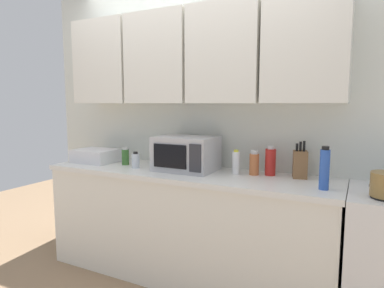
{
  "coord_description": "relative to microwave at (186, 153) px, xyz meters",
  "views": [
    {
      "loc": [
        1.26,
        -2.64,
        1.45
      ],
      "look_at": [
        0.04,
        -0.25,
        1.12
      ],
      "focal_mm": 31.15,
      "sensor_mm": 36.0,
      "label": 1
    }
  ],
  "objects": [
    {
      "name": "wall_back_with_cabinets",
      "position": [
        0.01,
        0.19,
        0.54
      ],
      "size": [
        3.28,
        0.38,
        2.6
      ],
      "color": "silver",
      "rests_on": "ground_plane"
    },
    {
      "name": "counter_run",
      "position": [
        0.01,
        -0.04,
        -0.59
      ],
      "size": [
        2.41,
        0.63,
        0.9
      ],
      "color": "white",
      "rests_on": "ground_plane"
    },
    {
      "name": "microwave",
      "position": [
        0.0,
        0.0,
        0.0
      ],
      "size": [
        0.48,
        0.37,
        0.28
      ],
      "color": "#B7B7BC",
      "rests_on": "counter_run"
    },
    {
      "name": "dish_rack",
      "position": [
        -0.94,
        -0.04,
        -0.08
      ],
      "size": [
        0.38,
        0.3,
        0.12
      ],
      "primitive_type": "cube",
      "color": "silver",
      "rests_on": "counter_run"
    },
    {
      "name": "knife_block",
      "position": [
        0.88,
        0.14,
        -0.04
      ],
      "size": [
        0.12,
        0.14,
        0.28
      ],
      "color": "brown",
      "rests_on": "counter_run"
    },
    {
      "name": "bottle_red_sauce",
      "position": [
        0.66,
        0.12,
        -0.03
      ],
      "size": [
        0.08,
        0.08,
        0.23
      ],
      "color": "red",
      "rests_on": "counter_run"
    },
    {
      "name": "bottle_clear_tall",
      "position": [
        -0.43,
        -0.11,
        -0.08
      ],
      "size": [
        0.07,
        0.07,
        0.14
      ],
      "color": "silver",
      "rests_on": "counter_run"
    },
    {
      "name": "bottle_white_jar",
      "position": [
        0.42,
        0.04,
        -0.05
      ],
      "size": [
        0.06,
        0.06,
        0.19
      ],
      "color": "white",
      "rests_on": "counter_run"
    },
    {
      "name": "bottle_spice_jar",
      "position": [
        0.55,
        0.08,
        -0.05
      ],
      "size": [
        0.07,
        0.07,
        0.19
      ],
      "color": "#BC6638",
      "rests_on": "counter_run"
    },
    {
      "name": "bottle_green_oil",
      "position": [
        -0.6,
        -0.03,
        -0.06
      ],
      "size": [
        0.06,
        0.06,
        0.16
      ],
      "color": "#386B2D",
      "rests_on": "counter_run"
    },
    {
      "name": "bottle_blue_cleaner",
      "position": [
        1.08,
        -0.15,
        -0.01
      ],
      "size": [
        0.06,
        0.06,
        0.28
      ],
      "color": "#2D56B7",
      "rests_on": "counter_run"
    }
  ]
}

